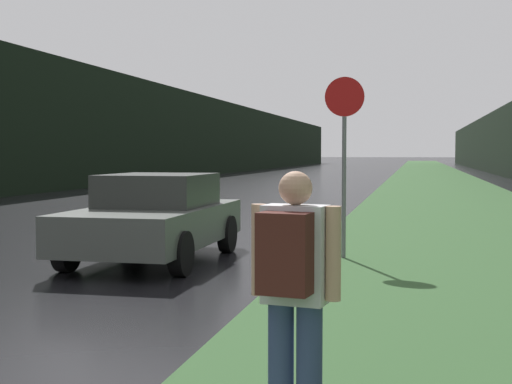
% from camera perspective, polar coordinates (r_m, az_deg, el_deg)
% --- Properties ---
extents(grass_verge, '(6.00, 240.00, 0.02)m').
position_cam_1_polar(grass_verge, '(41.24, 14.31, 0.63)').
color(grass_verge, '#33562D').
rests_on(grass_verge, ground_plane).
extents(lane_stripe_c, '(0.12, 3.00, 0.01)m').
position_cam_1_polar(lane_stripe_c, '(16.16, -10.68, -3.10)').
color(lane_stripe_c, silver).
rests_on(lane_stripe_c, ground_plane).
extents(lane_stripe_d, '(0.12, 3.00, 0.01)m').
position_cam_1_polar(lane_stripe_d, '(22.73, -3.66, -1.26)').
color(lane_stripe_d, silver).
rests_on(lane_stripe_d, ground_plane).
extents(treeline_far_side, '(2.00, 140.00, 6.16)m').
position_cam_1_polar(treeline_far_side, '(53.94, -5.61, 4.54)').
color(treeline_far_side, black).
rests_on(treeline_far_side, ground_plane).
extents(stop_sign, '(0.65, 0.07, 2.98)m').
position_cam_1_polar(stop_sign, '(11.75, 7.07, 3.37)').
color(stop_sign, slate).
rests_on(stop_sign, ground_plane).
extents(hitchhiker_with_backpack, '(0.56, 0.44, 1.64)m').
position_cam_1_polar(hitchhiker_with_backpack, '(4.34, 3.00, -7.52)').
color(hitchhiker_with_backpack, navy).
rests_on(hitchhiker_with_backpack, ground_plane).
extents(car_passing_near, '(1.97, 4.07, 1.40)m').
position_cam_1_polar(car_passing_near, '(11.63, -8.09, -2.02)').
color(car_passing_near, '#4C514C').
rests_on(car_passing_near, ground_plane).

